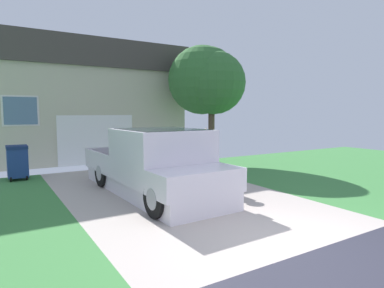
% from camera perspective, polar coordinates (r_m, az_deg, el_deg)
% --- Properties ---
extents(pickup_truck, '(2.25, 5.40, 1.72)m').
position_cam_1_polar(pickup_truck, '(8.45, -5.83, -3.74)').
color(pickup_truck, silver).
rests_on(pickup_truck, ground).
extents(person_with_hat, '(0.50, 0.41, 1.69)m').
position_cam_1_polar(person_with_hat, '(9.39, 2.40, -1.48)').
color(person_with_hat, black).
rests_on(person_with_hat, ground).
extents(handbag, '(0.35, 0.14, 0.44)m').
position_cam_1_polar(handbag, '(9.32, 3.34, -6.83)').
color(handbag, '#B24C56').
rests_on(handbag, ground).
extents(house_with_garage, '(8.53, 5.99, 5.16)m').
position_cam_1_polar(house_with_garage, '(16.83, -18.67, 6.90)').
color(house_with_garage, '#BBB69A').
rests_on(house_with_garage, ground).
extents(neighbor_tree, '(3.08, 3.30, 4.97)m').
position_cam_1_polar(neighbor_tree, '(14.32, 2.71, 11.06)').
color(neighbor_tree, brown).
rests_on(neighbor_tree, ground).
extents(wheeled_trash_bin, '(0.60, 0.72, 1.08)m').
position_cam_1_polar(wheeled_trash_bin, '(11.78, -28.05, -2.66)').
color(wheeled_trash_bin, navy).
rests_on(wheeled_trash_bin, ground).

